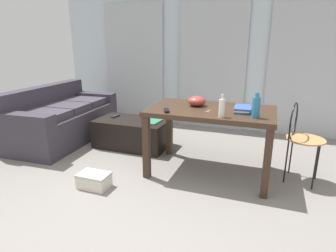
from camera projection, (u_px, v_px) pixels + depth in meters
ground_plane at (174, 171)px, 3.23m from camera, size 7.62×7.62×0.00m
wall_back at (213, 56)px, 4.67m from camera, size 5.59×0.10×2.41m
curtains at (212, 66)px, 4.64m from camera, size 3.97×0.03×2.09m
couch at (62, 119)px, 4.22m from camera, size 0.96×1.80×0.80m
coffee_table at (133, 133)px, 3.96m from camera, size 1.00×0.59×0.39m
craft_table at (211, 118)px, 3.03m from camera, size 1.32×0.82×0.74m
wire_chair at (299, 132)px, 2.89m from camera, size 0.38×0.41×0.84m
bottle_near at (256, 107)px, 2.61m from camera, size 0.07×0.07×0.24m
bottle_far at (222, 108)px, 2.64m from camera, size 0.06×0.06×0.22m
bowl at (197, 101)px, 3.12m from camera, size 0.20×0.20×0.11m
book_stack at (243, 109)px, 2.86m from camera, size 0.23×0.29×0.05m
tv_remote_on_table at (167, 110)px, 2.88m from camera, size 0.11×0.16×0.02m
scissors at (209, 111)px, 2.91m from camera, size 0.05×0.10×0.00m
tv_remote_primary at (115, 116)px, 4.05m from camera, size 0.07×0.15×0.02m
magazine at (153, 121)px, 3.80m from camera, size 0.21×0.29×0.01m
shoebox at (94, 180)px, 2.85m from camera, size 0.32×0.21×0.15m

